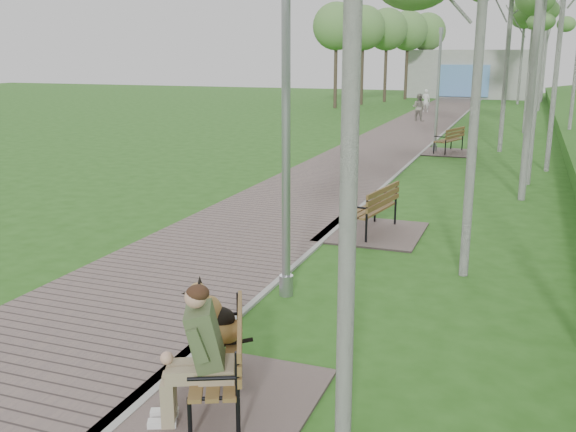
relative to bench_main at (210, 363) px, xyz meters
name	(u,v)px	position (x,y,z in m)	size (l,w,h in m)	color
ground	(231,324)	(-0.70, 2.00, -0.49)	(120.00, 120.00, 0.00)	#275617
walkway	(398,137)	(-2.45, 23.50, -0.47)	(3.50, 67.00, 0.04)	#695855
kerb	(437,139)	(-0.70, 23.50, -0.47)	(0.10, 67.00, 0.05)	#999993
building_north	(467,74)	(-2.20, 52.97, 1.50)	(10.00, 5.20, 4.00)	#9E9E99
bench_main	(210,363)	(0.00, 0.00, 0.00)	(2.00, 2.22, 1.74)	#695855
bench_second	(371,222)	(0.05, 7.34, -0.25)	(2.06, 2.29, 1.26)	#695855
bench_third	(448,147)	(0.23, 19.46, -0.27)	(1.97, 2.19, 1.21)	#695855
lamp_post_near	(286,126)	(-0.37, 3.33, 2.18)	(0.22, 0.22, 5.72)	#919398
lamp_post_second	(438,95)	(-0.29, 19.52, 1.68)	(0.18, 0.18, 4.64)	#919398
lamp_post_third	(475,74)	(-0.30, 36.43, 1.96)	(0.20, 0.20, 5.25)	#919398
pedestrian_near	(426,101)	(-3.22, 36.50, 0.25)	(0.55, 0.36, 1.50)	silver
pedestrian_far	(419,108)	(-2.77, 30.90, 0.28)	(0.75, 0.58, 1.54)	gray
birch_far_b	(534,14)	(2.87, 27.26, 4.99)	(2.30, 2.30, 6.99)	silver
birch_distant_a	(526,0)	(2.19, 46.00, 6.93)	(2.88, 2.88, 9.45)	silver
birch_distant_b	(550,7)	(3.88, 49.40, 6.63)	(2.79, 2.79, 9.07)	silver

